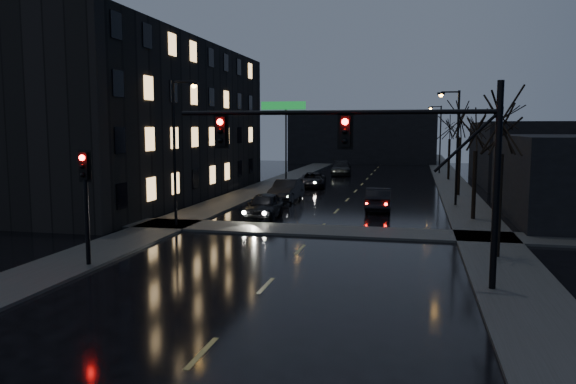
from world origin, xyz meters
The scene contains 21 objects.
sidewalk_left centered at (-8.50, 35.00, 0.06)m, with size 3.00×140.00×0.12m, color #2D2D2B.
sidewalk_right centered at (8.50, 35.00, 0.06)m, with size 3.00×140.00×0.12m, color #2D2D2B.
sidewalk_cross centered at (0.00, 18.50, 0.06)m, with size 40.00×3.00×0.12m, color #2D2D2B.
apartment_block centered at (-16.50, 30.00, 6.00)m, with size 12.00×30.00×12.00m, color black.
commercial_right_far centered at (17.00, 48.00, 3.00)m, with size 12.00×18.00×6.00m, color black.
far_block centered at (-3.00, 78.00, 4.00)m, with size 22.00×10.00×8.00m, color black.
signal_mast centered at (3.85, 9.00, 4.87)m, with size 11.11×0.41×7.00m.
signal_pole_left centered at (-7.50, 8.99, 3.01)m, with size 0.35×0.41×4.53m.
tree_near centered at (8.40, 14.00, 6.22)m, with size 3.52×3.52×8.08m.
tree_mid_a centered at (8.40, 24.00, 5.83)m, with size 3.30×3.30×7.58m.
tree_mid_b centered at (8.40, 36.00, 6.61)m, with size 3.74×3.74×8.59m.
tree_far centered at (8.40, 50.00, 6.06)m, with size 3.43×3.43×7.88m.
streetlight_l_near centered at (-7.58, 18.00, 4.77)m, with size 1.53×0.28×8.00m.
streetlight_l_far centered at (-7.58, 45.00, 4.77)m, with size 1.53×0.28×8.00m.
streetlight_r_mid centered at (7.58, 30.00, 4.77)m, with size 1.53×0.28×8.00m.
streetlight_r_far centered at (7.58, 58.00, 4.77)m, with size 1.53×0.28×8.00m.
oncoming_car_a centered at (-3.90, 22.15, 0.76)m, with size 1.81×4.49×1.53m, color black.
oncoming_car_b centered at (-4.38, 30.33, 0.79)m, with size 1.68×4.82×1.59m, color black.
oncoming_car_c centered at (-4.16, 40.05, 0.69)m, with size 2.27×4.93×1.37m, color black.
oncoming_car_d centered at (-3.33, 54.05, 0.80)m, with size 2.25×5.54×1.61m, color black.
lead_car centered at (2.66, 27.03, 0.76)m, with size 1.60×4.60×1.52m, color black.
Camera 1 is at (4.96, -10.38, 5.49)m, focal length 35.00 mm.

